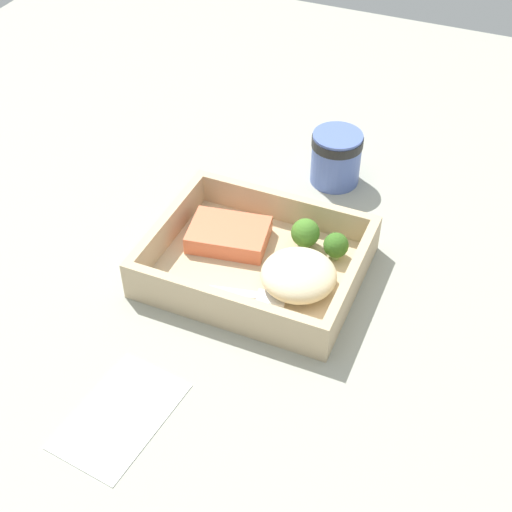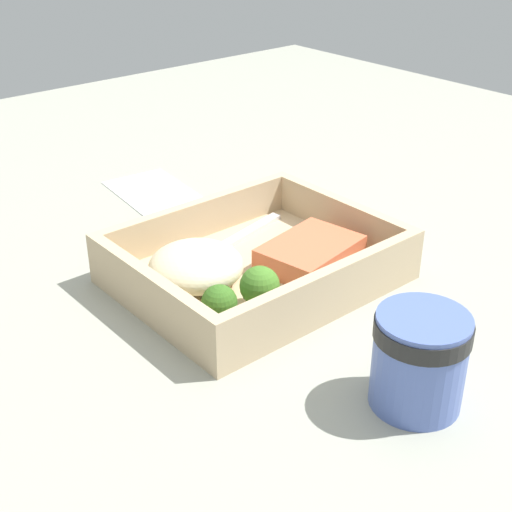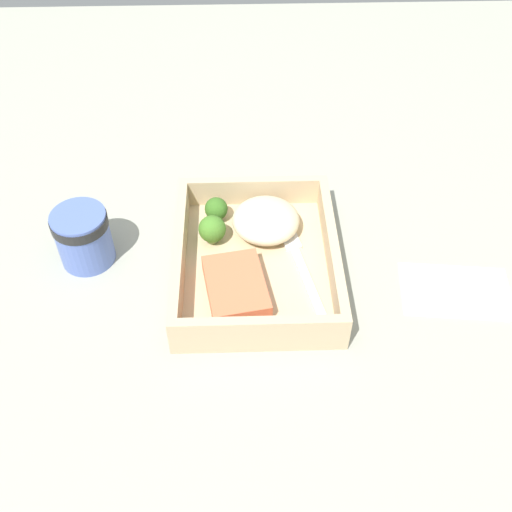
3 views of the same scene
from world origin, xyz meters
TOP-DOWN VIEW (x-y plane):
  - ground_plane at (0.00, 0.00)cm, footprint 160.00×160.00cm
  - takeout_tray at (0.00, 0.00)cm, footprint 25.73×20.72cm
  - tray_rim at (0.00, 0.00)cm, footprint 25.73×20.72cm
  - salmon_fillet at (-4.92, 2.63)cm, footprint 11.02×8.67cm
  - mashed_potatoes at (6.17, -1.53)cm, footprint 9.11×9.10cm
  - broccoli_floret_1 at (8.59, 5.21)cm, footprint 3.19×3.19cm
  - broccoli_floret_2 at (4.36, 5.66)cm, footprint 3.67×3.67cm
  - fork at (-0.98, -5.89)cm, footprint 15.78×5.04cm
  - paper_cup at (2.87, 22.26)cm, footprint 7.25×7.25cm
  - receipt_slip at (-4.43, -25.35)cm, footprint 10.21×14.72cm

SIDE VIEW (x-z plane):
  - ground_plane at x=0.00cm, z-range -2.00..0.00cm
  - receipt_slip at x=-4.43cm, z-range 0.00..0.24cm
  - takeout_tray at x=0.00cm, z-range 0.00..1.20cm
  - fork at x=-0.98cm, z-range 1.20..1.64cm
  - salmon_fillet at x=-4.92cm, z-range 1.20..3.58cm
  - mashed_potatoes at x=6.17cm, z-range 1.20..5.11cm
  - broccoli_floret_1 at x=8.59cm, z-range 1.35..4.97cm
  - tray_rim at x=0.00cm, z-range 1.20..5.29cm
  - broccoli_floret_2 at x=4.36cm, z-range 1.35..5.46cm
  - paper_cup at x=2.87cm, z-range 0.45..8.23cm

